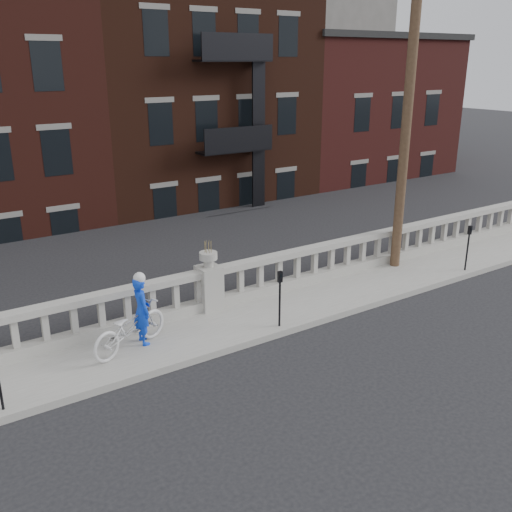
{
  "coord_description": "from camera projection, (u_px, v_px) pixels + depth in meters",
  "views": [
    {
      "loc": [
        -6.27,
        -7.58,
        6.04
      ],
      "look_at": [
        0.89,
        3.2,
        1.57
      ],
      "focal_mm": 40.0,
      "sensor_mm": 36.0,
      "label": 1
    }
  ],
  "objects": [
    {
      "name": "ground",
      "position": [
        308.0,
        383.0,
        11.22
      ],
      "size": [
        120.0,
        120.0,
        0.0
      ],
      "primitive_type": "plane",
      "color": "black",
      "rests_on": "ground"
    },
    {
      "name": "parking_meter_d",
      "position": [
        468.0,
        243.0,
        16.57
      ],
      "size": [
        0.1,
        0.09,
        1.36
      ],
      "color": "black",
      "rests_on": "sidewalk"
    },
    {
      "name": "utility_pole",
      "position": [
        409.0,
        91.0,
        15.59
      ],
      "size": [
        1.6,
        0.28,
        10.0
      ],
      "color": "#422D1E",
      "rests_on": "sidewalk"
    },
    {
      "name": "cyclist",
      "position": [
        142.0,
        310.0,
        12.29
      ],
      "size": [
        0.4,
        0.58,
        1.53
      ],
      "primitive_type": "imported",
      "rotation": [
        0.0,
        0.0,
        1.52
      ],
      "color": "#0E39D2",
      "rests_on": "sidewalk"
    },
    {
      "name": "sidewalk",
      "position": [
        229.0,
        324.0,
        13.56
      ],
      "size": [
        32.0,
        2.2,
        0.15
      ],
      "primitive_type": "cube",
      "color": "gray",
      "rests_on": "ground"
    },
    {
      "name": "parking_meter_c",
      "position": [
        280.0,
        292.0,
        13.03
      ],
      "size": [
        0.1,
        0.09,
        1.36
      ],
      "color": "black",
      "rests_on": "sidewalk"
    },
    {
      "name": "balustrade",
      "position": [
        209.0,
        290.0,
        14.12
      ],
      "size": [
        28.0,
        0.34,
        1.03
      ],
      "color": "gray",
      "rests_on": "sidewalk"
    },
    {
      "name": "bicycle",
      "position": [
        129.0,
        327.0,
        12.08
      ],
      "size": [
        2.1,
        1.37,
        1.04
      ],
      "primitive_type": "imported",
      "rotation": [
        0.0,
        0.0,
        1.95
      ],
      "color": "silver",
      "rests_on": "sidewalk"
    },
    {
      "name": "planter_pedestal",
      "position": [
        209.0,
        283.0,
        14.06
      ],
      "size": [
        0.55,
        0.55,
        1.76
      ],
      "color": "gray",
      "rests_on": "sidewalk"
    },
    {
      "name": "lower_level",
      "position": [
        34.0,
        131.0,
        28.8
      ],
      "size": [
        80.0,
        44.0,
        20.8
      ],
      "color": "#605E59",
      "rests_on": "ground"
    }
  ]
}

